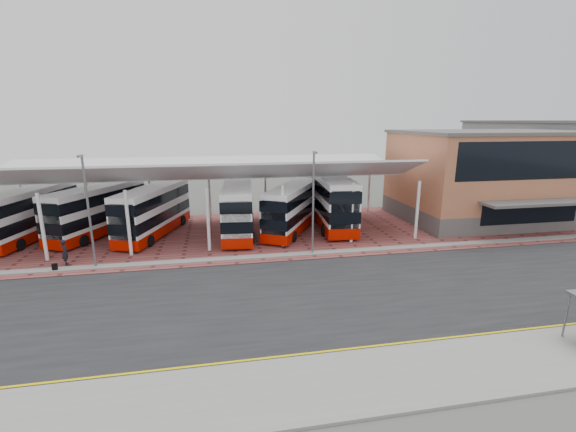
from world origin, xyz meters
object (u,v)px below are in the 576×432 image
Objects in this scene: pedestrian at (65,252)px; bus_2 at (154,211)px; bus_0 at (31,214)px; bus_4 at (293,208)px; bus_5 at (331,200)px; bus_1 at (98,211)px; bus_3 at (238,209)px; terminal at (489,175)px.

bus_2 is at bearing -60.01° from pedestrian.
pedestrian is at bearing -43.44° from bus_0.
bus_2 is at bearing -155.92° from bus_4.
bus_5 is (16.84, 0.39, 0.29)m from bus_2.
bus_0 is 5.51m from bus_1.
bus_5 is at bearing 19.60° from bus_2.
bus_0 is at bearing -176.02° from bus_5.
bus_3 reaches higher than bus_0.
terminal reaches higher than bus_0.
bus_1 is 21.87m from bus_5.
bus_3 is 14.29m from pedestrian.
bus_1 is (-38.96, 1.20, -2.39)m from terminal.
bus_1 is at bearing -176.82° from bus_5.
bus_2 is (5.02, -1.09, -0.02)m from bus_1.
pedestrian is (-0.26, -7.93, -1.26)m from bus_1.
terminal reaches higher than bus_5.
bus_5 reaches higher than bus_2.
bus_4 is (5.07, -0.30, -0.12)m from bus_3.
bus_0 is 5.84× the size of pedestrian.
bus_5 reaches higher than bus_1.
pedestrian is at bearing -149.92° from bus_3.
terminal is 44.55m from bus_0.
bus_4 reaches higher than pedestrian.
bus_2 is (10.53, -0.89, -0.01)m from bus_0.
terminal is 26.46m from bus_3.
bus_0 reaches higher than bus_2.
bus_0 is 23.28m from bus_4.
bus_2 is 5.78× the size of pedestrian.
bus_1 reaches higher than bus_4.
bus_1 reaches higher than pedestrian.
bus_1 is at bearing 14.47° from bus_0.
pedestrian is at bearing -109.41° from bus_2.
bus_4 is (23.19, -1.96, -0.05)m from bus_0.
bus_1 is 0.99× the size of bus_2.
bus_2 reaches higher than bus_4.
bus_1 reaches higher than bus_2.
terminal is at bearing 3.34° from bus_5.
bus_1 is 12.75m from bus_3.
bus_1 is at bearing -174.04° from bus_2.
bus_3 is at bearing -167.77° from bus_5.
bus_1 is 5.72× the size of pedestrian.
bus_5 reaches higher than bus_3.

